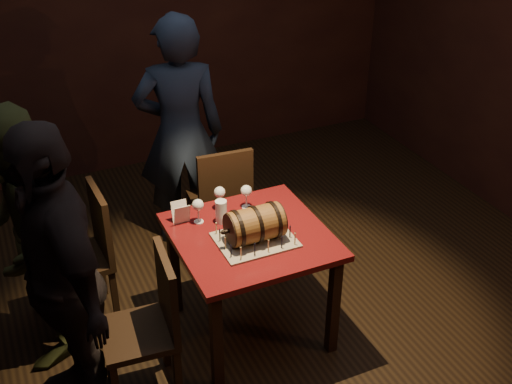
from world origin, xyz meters
TOP-DOWN VIEW (x-y plane):
  - room_shell at (0.00, 0.00)m, footprint 5.04×5.04m
  - pub_table at (-0.03, -0.08)m, footprint 0.90×0.90m
  - cake_board at (-0.04, -0.15)m, footprint 0.45×0.35m
  - barrel_cake at (-0.04, -0.15)m, footprint 0.38×0.22m
  - birthday_candles at (-0.04, -0.15)m, footprint 0.40×0.30m
  - wine_glass_left at (-0.27, 0.17)m, footprint 0.07×0.07m
  - wine_glass_mid at (-0.09, 0.26)m, footprint 0.07×0.07m
  - wine_glass_right at (0.07, 0.21)m, footprint 0.07×0.07m
  - pint_of_ale at (-0.14, 0.12)m, footprint 0.07×0.07m
  - menu_card at (-0.37, 0.22)m, footprint 0.10×0.05m
  - chair_back at (0.10, 0.74)m, footprint 0.43×0.43m
  - chair_left_rear at (-0.91, 0.50)m, footprint 0.42×0.42m
  - chair_left_front at (-0.74, -0.32)m, footprint 0.43×0.43m
  - person_back at (-0.06, 1.13)m, footprint 0.74×0.57m
  - person_left_rear at (-1.29, 0.31)m, footprint 0.76×0.90m
  - person_left_front at (-1.15, -0.22)m, footprint 0.60×1.09m

SIDE VIEW (x-z plane):
  - chair_back at x=0.10m, z-range 0.06..0.99m
  - chair_left_rear at x=-0.91m, z-range 0.06..0.99m
  - chair_left_front at x=-0.74m, z-range 0.06..0.99m
  - pub_table at x=-0.03m, z-range 0.27..1.02m
  - cake_board at x=-0.04m, z-range 0.75..0.76m
  - birthday_candles at x=-0.04m, z-range 0.76..0.85m
  - person_left_rear at x=-1.29m, z-range 0.00..1.62m
  - menu_card at x=-0.37m, z-range 0.75..0.88m
  - pint_of_ale at x=-0.14m, z-range 0.75..0.90m
  - barrel_cake at x=-0.04m, z-range 0.75..0.98m
  - wine_glass_mid at x=-0.09m, z-range 0.79..0.95m
  - wine_glass_left at x=-0.27m, z-range 0.79..0.95m
  - wine_glass_right at x=0.07m, z-range 0.79..0.95m
  - person_left_front at x=-1.15m, z-range 0.00..1.76m
  - person_back at x=-0.06m, z-range 0.00..1.79m
  - room_shell at x=0.00m, z-range 0.00..2.80m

